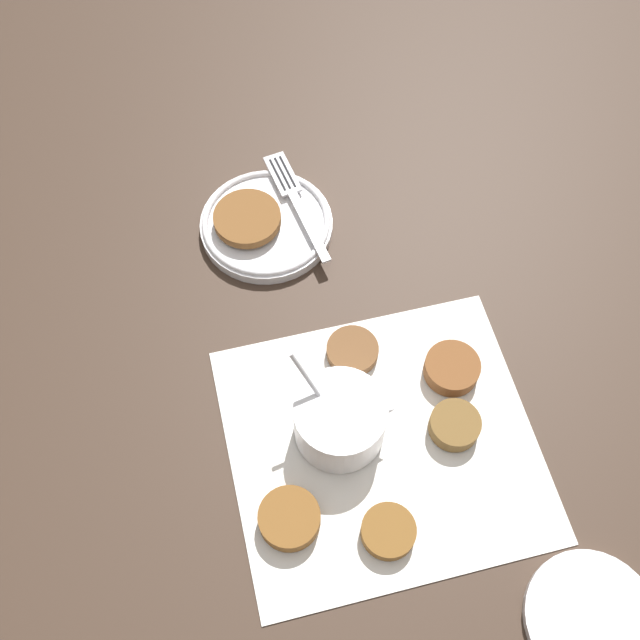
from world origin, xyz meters
name	(u,v)px	position (x,y,z in m)	size (l,w,h in m)	color
ground_plane	(371,454)	(0.00, 0.00, 0.00)	(4.00, 4.00, 0.00)	#38281E
napkin	(382,443)	(0.01, 0.01, 0.00)	(0.39, 0.36, 0.00)	silver
sauce_bowl	(340,421)	(-0.03, 0.03, 0.03)	(0.11, 0.10, 0.12)	silver
fritter_0	(388,531)	(0.01, -0.09, 0.01)	(0.06, 0.06, 0.02)	brown
fritter_1	(455,425)	(0.10, 0.02, 0.01)	(0.06, 0.06, 0.02)	brown
fritter_2	(289,519)	(-0.09, -0.07, 0.01)	(0.07, 0.07, 0.02)	brown
fritter_3	(352,351)	(-0.01, 0.12, 0.01)	(0.06, 0.06, 0.01)	brown
fritter_4	(452,368)	(0.10, 0.09, 0.01)	(0.06, 0.06, 0.02)	brown
serving_plate	(266,224)	(-0.10, 0.31, 0.01)	(0.17, 0.17, 0.02)	silver
fritter_on_plate	(247,219)	(-0.13, 0.31, 0.03)	(0.09, 0.09, 0.01)	brown
fork	(293,194)	(-0.07, 0.35, 0.02)	(0.08, 0.18, 0.00)	silver
extra_saucer	(592,619)	(0.20, -0.19, 0.01)	(0.13, 0.13, 0.01)	silver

